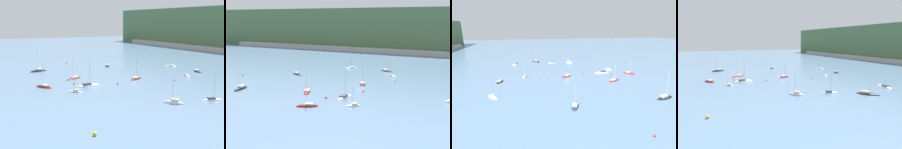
# 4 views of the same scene
# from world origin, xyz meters

# --- Properties ---
(ground_plane) EXTENTS (600.00, 600.00, 0.00)m
(ground_plane) POSITION_xyz_m (0.00, 0.00, 0.00)
(ground_plane) COLOR slate
(sailboat_0) EXTENTS (5.93, 8.30, 11.17)m
(sailboat_0) POSITION_xyz_m (-10.56, -21.51, 0.11)
(sailboat_0) COLOR maroon
(sailboat_0) RESTS_ON ground_plane
(sailboat_1) EXTENTS (5.98, 5.18, 8.69)m
(sailboat_1) POSITION_xyz_m (-20.35, 34.17, 0.09)
(sailboat_1) COLOR white
(sailboat_1) RESTS_ON ground_plane
(sailboat_2) EXTENTS (5.08, 6.89, 9.16)m
(sailboat_2) POSITION_xyz_m (1.49, 0.07, 0.09)
(sailboat_2) COLOR maroon
(sailboat_2) RESTS_ON ground_plane
(sailboat_3) EXTENTS (4.67, 4.50, 6.70)m
(sailboat_3) POSITION_xyz_m (11.82, -29.52, 0.11)
(sailboat_3) COLOR silver
(sailboat_3) RESTS_ON ground_plane
(sailboat_4) EXTENTS (5.46, 3.42, 7.93)m
(sailboat_4) POSITION_xyz_m (5.92, 22.07, 0.08)
(sailboat_4) COLOR white
(sailboat_4) RESTS_ON ground_plane
(sailboat_5) EXTENTS (8.76, 4.30, 9.00)m
(sailboat_5) POSITION_xyz_m (40.31, 28.72, 0.07)
(sailboat_5) COLOR white
(sailboat_5) RESTS_ON ground_plane
(sailboat_6) EXTENTS (6.79, 3.89, 8.83)m
(sailboat_6) POSITION_xyz_m (-0.85, 34.09, 0.10)
(sailboat_6) COLOR black
(sailboat_6) RESTS_ON ground_plane
(sailboat_7) EXTENTS (7.56, 4.74, 7.95)m
(sailboat_7) POSITION_xyz_m (-34.58, 5.54, 0.10)
(sailboat_7) COLOR #232D4C
(sailboat_7) RESTS_ON ground_plane
(sailboat_8) EXTENTS (5.57, 4.89, 8.71)m
(sailboat_8) POSITION_xyz_m (37.55, -10.17, 0.13)
(sailboat_8) COLOR silver
(sailboat_8) RESTS_ON ground_plane
(sailboat_9) EXTENTS (6.75, 5.47, 9.48)m
(sailboat_9) POSITION_xyz_m (-0.20, -36.47, 0.08)
(sailboat_9) COLOR maroon
(sailboat_9) RESTS_ON ground_plane
(sailboat_10) EXTENTS (8.22, 7.22, 11.96)m
(sailboat_10) POSITION_xyz_m (46.76, 13.74, 0.14)
(sailboat_10) COLOR black
(sailboat_10) RESTS_ON ground_plane
(sailboat_11) EXTENTS (2.71, 8.64, 10.29)m
(sailboat_11) POSITION_xyz_m (4.93, -21.91, 0.08)
(sailboat_11) COLOR silver
(sailboat_11) RESTS_ON ground_plane
(sailboat_12) EXTENTS (3.70, 8.10, 12.02)m
(sailboat_12) POSITION_xyz_m (-35.15, -29.39, 0.13)
(sailboat_12) COLOR black
(sailboat_12) RESTS_ON ground_plane
(sailboat_13) EXTENTS (3.51, 6.39, 8.61)m
(sailboat_13) POSITION_xyz_m (39.87, 2.39, 0.11)
(sailboat_13) COLOR silver
(sailboat_13) RESTS_ON ground_plane
(mooring_buoy_0) EXTENTS (0.62, 0.62, 0.62)m
(mooring_buoy_0) POSITION_xyz_m (6.91, -11.27, 0.31)
(mooring_buoy_0) COLOR red
(mooring_buoy_0) RESTS_ON ground_plane
(mooring_buoy_1) EXTENTS (0.73, 0.73, 0.73)m
(mooring_buoy_1) POSITION_xyz_m (-0.28, -25.40, 0.37)
(mooring_buoy_1) COLOR orange
(mooring_buoy_1) RESTS_ON ground_plane
(mooring_buoy_2) EXTENTS (0.51, 0.51, 0.51)m
(mooring_buoy_2) POSITION_xyz_m (11.20, 11.30, 0.26)
(mooring_buoy_2) COLOR red
(mooring_buoy_2) RESTS_ON ground_plane
(mooring_buoy_3) EXTENTS (0.88, 0.88, 0.88)m
(mooring_buoy_3) POSITION_xyz_m (49.83, -39.90, 0.44)
(mooring_buoy_3) COLOR yellow
(mooring_buoy_3) RESTS_ON ground_plane
(mooring_buoy_4) EXTENTS (0.63, 0.63, 0.63)m
(mooring_buoy_4) POSITION_xyz_m (-54.97, -8.93, 0.31)
(mooring_buoy_4) COLOR red
(mooring_buoy_4) RESTS_ON ground_plane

